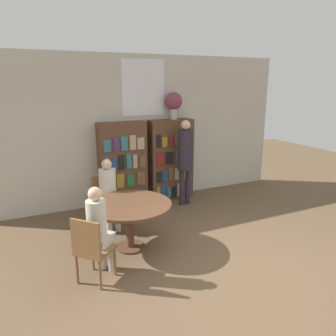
# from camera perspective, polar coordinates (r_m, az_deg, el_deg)

# --- Properties ---
(ground_plane) EXTENTS (16.00, 16.00, 0.00)m
(ground_plane) POSITION_cam_1_polar(r_m,az_deg,el_deg) (4.62, 11.73, -17.82)
(ground_plane) COLOR brown
(wall_back) EXTENTS (6.40, 0.07, 3.00)m
(wall_back) POSITION_cam_1_polar(r_m,az_deg,el_deg) (6.86, -4.28, 6.71)
(wall_back) COLOR beige
(wall_back) RESTS_ON ground_plane
(bookshelf_left) EXTENTS (0.95, 0.34, 1.71)m
(bookshelf_left) POSITION_cam_1_polar(r_m,az_deg,el_deg) (6.63, -7.88, 0.56)
(bookshelf_left) COLOR brown
(bookshelf_left) RESTS_ON ground_plane
(bookshelf_right) EXTENTS (0.95, 0.34, 1.71)m
(bookshelf_right) POSITION_cam_1_polar(r_m,az_deg,el_deg) (7.01, 0.48, 1.47)
(bookshelf_right) COLOR brown
(bookshelf_right) RESTS_ON ground_plane
(flower_vase) EXTENTS (0.36, 0.36, 0.55)m
(flower_vase) POSITION_cam_1_polar(r_m,az_deg,el_deg) (6.87, 0.98, 11.37)
(flower_vase) COLOR #B7AD9E
(flower_vase) RESTS_ON bookshelf_right
(reading_table) EXTENTS (1.27, 1.27, 0.72)m
(reading_table) POSITION_cam_1_polar(r_m,az_deg,el_deg) (4.94, -6.77, -7.35)
(reading_table) COLOR brown
(reading_table) RESTS_ON ground_plane
(chair_near_camera) EXTENTS (0.57, 0.57, 0.89)m
(chair_near_camera) POSITION_cam_1_polar(r_m,az_deg,el_deg) (4.25, -13.20, -13.29)
(chair_near_camera) COLOR brown
(chair_near_camera) RESTS_ON ground_plane
(chair_left_side) EXTENTS (0.44, 0.44, 0.89)m
(chair_left_side) POSITION_cam_1_polar(r_m,az_deg,el_deg) (5.82, -10.84, -5.28)
(chair_left_side) COLOR brown
(chair_left_side) RESTS_ON ground_plane
(seated_reader_left) EXTENTS (0.32, 0.40, 1.23)m
(seated_reader_left) POSITION_cam_1_polar(r_m,az_deg,el_deg) (5.60, -10.28, -3.80)
(seated_reader_left) COLOR beige
(seated_reader_left) RESTS_ON ground_plane
(seated_reader_right) EXTENTS (0.40, 0.40, 1.23)m
(seated_reader_right) POSITION_cam_1_polar(r_m,az_deg,el_deg) (4.30, -11.93, -9.96)
(seated_reader_right) COLOR beige
(seated_reader_right) RESTS_ON ground_plane
(librarian_standing) EXTENTS (0.31, 0.58, 1.74)m
(librarian_standing) POSITION_cam_1_polar(r_m,az_deg,el_deg) (6.56, 3.02, 2.48)
(librarian_standing) COLOR #28232D
(librarian_standing) RESTS_ON ground_plane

